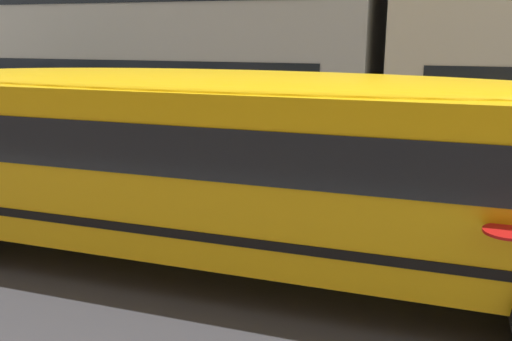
# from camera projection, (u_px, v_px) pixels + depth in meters

# --- Properties ---
(ground_plane) EXTENTS (400.00, 400.00, 0.00)m
(ground_plane) POSITION_uv_depth(u_px,v_px,m) (476.00, 252.00, 8.79)
(ground_plane) COLOR #38383D
(sidewalk_far) EXTENTS (120.00, 3.00, 0.01)m
(sidewalk_far) POSITION_uv_depth(u_px,v_px,m) (457.00, 152.00, 16.06)
(sidewalk_far) COLOR gray
(sidewalk_far) RESTS_ON ground_plane
(lane_centreline) EXTENTS (110.00, 0.16, 0.01)m
(lane_centreline) POSITION_uv_depth(u_px,v_px,m) (476.00, 252.00, 8.79)
(lane_centreline) COLOR silver
(lane_centreline) RESTS_ON ground_plane
(school_bus) EXTENTS (13.33, 3.23, 2.97)m
(school_bus) POSITION_uv_depth(u_px,v_px,m) (242.00, 155.00, 7.75)
(school_bus) COLOR yellow
(school_bus) RESTS_ON ground_plane
(parked_car_teal_far_corner) EXTENTS (3.96, 2.01, 1.64)m
(parked_car_teal_far_corner) POSITION_uv_depth(u_px,v_px,m) (1.00, 115.00, 17.61)
(parked_car_teal_far_corner) COLOR #195B66
(parked_car_teal_far_corner) RESTS_ON ground_plane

